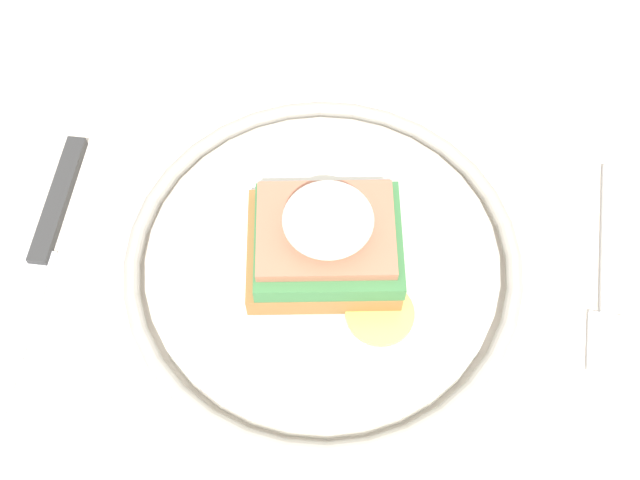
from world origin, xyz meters
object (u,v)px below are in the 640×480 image
object	(u,v)px
plate	(320,262)
sandwich	(324,239)
knife	(40,248)
fork	(605,275)

from	to	relation	value
plate	sandwich	world-z (taller)	sandwich
sandwich	knife	world-z (taller)	sandwich
fork	knife	world-z (taller)	knife
sandwich	knife	distance (m)	0.18
plate	fork	distance (m)	0.17
sandwich	knife	size ratio (longest dim) A/B	0.49
fork	knife	bearing A→B (deg)	-3.90
sandwich	fork	distance (m)	0.17
knife	fork	bearing A→B (deg)	176.10
plate	knife	size ratio (longest dim) A/B	1.22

